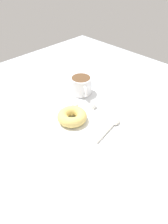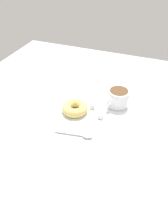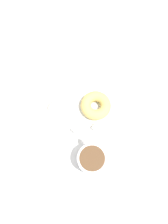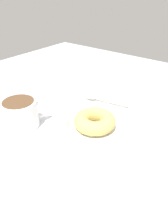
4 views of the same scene
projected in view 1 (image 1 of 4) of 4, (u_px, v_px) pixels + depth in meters
ground_plane at (81, 118)px, 78.27cm from camera, size 120.00×120.00×2.00cm
napkin at (84, 117)px, 76.83cm from camera, size 36.88×36.88×0.30cm
coffee_cup at (81, 85)px, 86.75cm from camera, size 10.69×8.54×6.82cm
donut at (73, 117)px, 73.89cm from camera, size 10.12×10.12×3.51cm
spoon at (113, 125)px, 72.47cm from camera, size 3.69×13.54×0.90cm
sugar_cube at (93, 105)px, 80.42cm from camera, size 1.83×1.83×1.83cm
sugar_cube_extra at (75, 106)px, 80.33cm from camera, size 1.85×1.85×1.85cm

